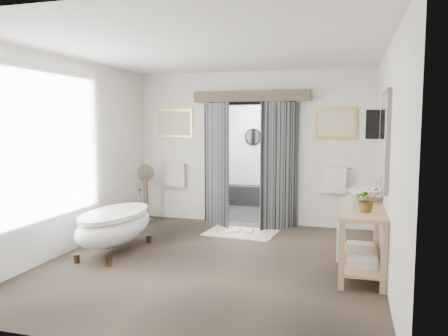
{
  "coord_description": "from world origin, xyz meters",
  "views": [
    {
      "loc": [
        1.8,
        -5.63,
        1.91
      ],
      "look_at": [
        0.0,
        0.6,
        1.25
      ],
      "focal_mm": 35.0,
      "sensor_mm": 36.0,
      "label": 1
    }
  ],
  "objects": [
    {
      "name": "rug",
      "position": [
        0.01,
        1.64,
        0.01
      ],
      "size": [
        1.26,
        0.9,
        0.01
      ],
      "primitive_type": "cube",
      "rotation": [
        0.0,
        0.0,
        -0.08
      ],
      "color": "beige",
      "rests_on": "ground_plane"
    },
    {
      "name": "plant",
      "position": [
        2.02,
        -0.19,
        1.0
      ],
      "size": [
        0.31,
        0.28,
        0.31
      ],
      "primitive_type": "imported",
      "rotation": [
        0.0,
        0.0,
        0.15
      ],
      "color": "gray",
      "rests_on": "vanity"
    },
    {
      "name": "pedestal_mirror",
      "position": [
        -1.94,
        1.91,
        0.49
      ],
      "size": [
        0.34,
        0.22,
        1.14
      ],
      "color": "brown",
      "rests_on": "ground_plane"
    },
    {
      "name": "shower_room",
      "position": [
        0.0,
        3.99,
        0.91
      ],
      "size": [
        2.22,
        2.01,
        2.51
      ],
      "color": "black",
      "rests_on": "ground_plane"
    },
    {
      "name": "soap_bottle_b",
      "position": [
        1.93,
        0.8,
        0.94
      ],
      "size": [
        0.15,
        0.15,
        0.18
      ],
      "primitive_type": "imported",
      "rotation": [
        0.0,
        0.0,
        0.05
      ],
      "color": "gray",
      "rests_on": "vanity"
    },
    {
      "name": "back_wall_dressing",
      "position": [
        0.0,
        2.32,
        1.56
      ],
      "size": [
        3.82,
        0.68,
        2.52
      ],
      "color": "black",
      "rests_on": "ground_plane"
    },
    {
      "name": "vanity",
      "position": [
        1.95,
        0.15,
        0.51
      ],
      "size": [
        0.57,
        1.6,
        0.85
      ],
      "color": "tan",
      "rests_on": "ground_plane"
    },
    {
      "name": "room_shell",
      "position": [
        -0.04,
        -0.13,
        1.86
      ],
      "size": [
        4.52,
        5.02,
        2.91
      ],
      "color": "silver",
      "rests_on": "ground_plane"
    },
    {
      "name": "slippers",
      "position": [
        0.05,
        1.67,
        0.04
      ],
      "size": [
        0.33,
        0.25,
        0.05
      ],
      "color": "silver",
      "rests_on": "rug"
    },
    {
      "name": "clawfoot_tub",
      "position": [
        -1.52,
        0.02,
        0.41
      ],
      "size": [
        0.77,
        1.72,
        0.84
      ],
      "color": "#3D2A1E",
      "rests_on": "ground_plane"
    },
    {
      "name": "ground_plane",
      "position": [
        0.0,
        0.0,
        0.0
      ],
      "size": [
        5.0,
        5.0,
        0.0
      ],
      "primitive_type": "plane",
      "color": "brown"
    },
    {
      "name": "basin",
      "position": [
        2.01,
        0.61,
        0.93
      ],
      "size": [
        0.49,
        0.49,
        0.16
      ],
      "primitive_type": "imported",
      "rotation": [
        0.0,
        0.0,
        0.05
      ],
      "color": "white",
      "rests_on": "vanity"
    },
    {
      "name": "soap_bottle_a",
      "position": [
        1.83,
        0.13,
        0.95
      ],
      "size": [
        0.11,
        0.12,
        0.21
      ],
      "primitive_type": "imported",
      "rotation": [
        0.0,
        0.0,
        -0.25
      ],
      "color": "gray",
      "rests_on": "vanity"
    }
  ]
}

